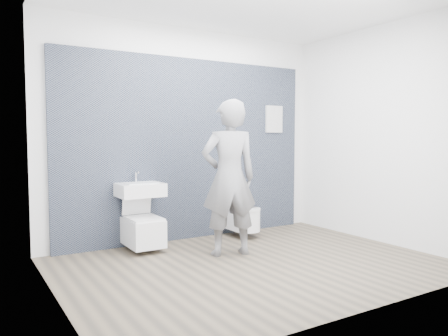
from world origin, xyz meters
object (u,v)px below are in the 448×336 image
toilet_rounded (243,218)px  visitor (229,178)px  washbasin (140,189)px  toilet_square (143,230)px

toilet_rounded → visitor: visitor is taller
toilet_rounded → visitor: bearing=-134.0°
toilet_rounded → visitor: 1.14m
washbasin → visitor: visitor is taller
toilet_square → toilet_rounded: (1.44, -0.02, 0.00)m
washbasin → toilet_rounded: bearing=-3.6°
toilet_square → toilet_rounded: 1.44m
washbasin → toilet_rounded: washbasin is taller
washbasin → toilet_square: (-0.00, -0.07, -0.48)m
toilet_rounded → toilet_square: bearing=179.3°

